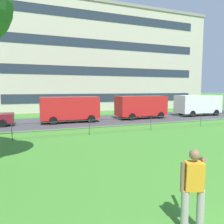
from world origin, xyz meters
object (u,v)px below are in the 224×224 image
at_px(panel_van_far_right, 198,104).
at_px(apartment_building_background, 94,63).
at_px(panel_van_right, 141,106).
at_px(person_thrower, 193,187).
at_px(panel_van_left, 70,108).

relative_size(panel_van_far_right, apartment_building_background, 0.16).
bearing_deg(apartment_building_background, panel_van_right, -89.59).
bearing_deg(apartment_building_background, panel_van_far_right, -66.46).
height_order(person_thrower, panel_van_far_right, panel_van_far_right).
distance_m(person_thrower, panel_van_left, 15.84).
xyz_separation_m(panel_van_left, panel_van_right, (7.10, 0.06, 0.00)).
bearing_deg(panel_van_left, person_thrower, -91.16).
bearing_deg(panel_van_far_right, apartment_building_background, 113.54).
distance_m(panel_van_left, panel_van_right, 7.10).
height_order(person_thrower, panel_van_left, panel_van_left).
height_order(panel_van_right, apartment_building_background, apartment_building_background).
bearing_deg(person_thrower, panel_van_right, 64.96).
xyz_separation_m(person_thrower, apartment_building_background, (7.31, 32.27, 6.35)).
relative_size(panel_van_left, panel_van_right, 1.00).
bearing_deg(panel_van_left, panel_van_far_right, -0.10).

